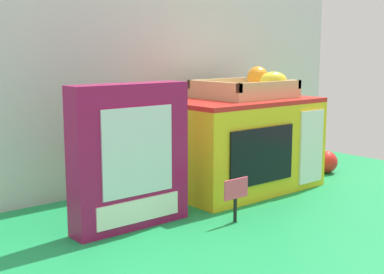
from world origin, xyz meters
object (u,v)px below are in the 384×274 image
(cookie_set_box, at_px, (130,157))
(price_sign, at_px, (236,193))
(food_groups_crate, at_px, (248,89))
(loose_toy_apple, at_px, (327,162))
(toy_microwave, at_px, (241,144))

(cookie_set_box, bearing_deg, price_sign, -32.04)
(cookie_set_box, bearing_deg, food_groups_crate, 12.18)
(cookie_set_box, height_order, price_sign, cookie_set_box)
(food_groups_crate, relative_size, loose_toy_apple, 3.47)
(toy_microwave, xyz_separation_m, price_sign, (-0.22, -0.20, -0.06))
(price_sign, xyz_separation_m, loose_toy_apple, (0.56, 0.16, -0.03))
(price_sign, relative_size, loose_toy_apple, 1.43)
(food_groups_crate, relative_size, price_sign, 2.43)
(cookie_set_box, xyz_separation_m, price_sign, (0.20, -0.12, -0.09))
(food_groups_crate, bearing_deg, loose_toy_apple, -12.16)
(price_sign, bearing_deg, loose_toy_apple, 15.97)
(price_sign, bearing_deg, cookie_set_box, 147.96)
(toy_microwave, bearing_deg, price_sign, -136.89)
(toy_microwave, bearing_deg, cookie_set_box, -169.32)
(food_groups_crate, bearing_deg, toy_microwave, -155.75)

